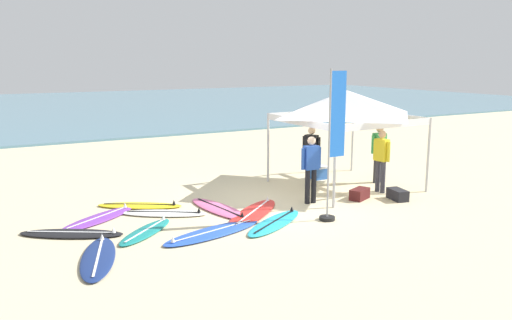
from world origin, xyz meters
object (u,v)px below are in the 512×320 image
at_px(canopy_tent, 347,103).
at_px(surfboard_blue, 213,232).
at_px(surfboard_pink, 219,209).
at_px(person_black, 311,152).
at_px(surfboard_yellow, 140,205).
at_px(person_green, 379,150).
at_px(surfboard_cyan, 275,223).
at_px(person_yellow, 381,157).
at_px(surfboard_navy, 98,258).
at_px(surfboard_red, 253,213).
at_px(banner_flag, 333,151).
at_px(surfboard_purple, 99,218).
at_px(gear_bag_by_pole, 360,194).
at_px(surfboard_white, 164,213).
at_px(surfboard_teal, 146,231).
at_px(person_blue, 311,165).
at_px(gear_bag_near_tent, 398,195).
at_px(surfboard_black, 72,234).
at_px(cooler_box, 319,172).

distance_m(canopy_tent, surfboard_blue, 5.88).
height_order(surfboard_pink, person_black, person_black).
distance_m(surfboard_yellow, person_green, 7.06).
bearing_deg(surfboard_cyan, person_yellow, 14.17).
xyz_separation_m(surfboard_navy, person_green, (8.62, 2.12, 0.95)).
relative_size(surfboard_red, banner_flag, 0.70).
relative_size(surfboard_purple, gear_bag_by_pole, 3.56).
bearing_deg(surfboard_purple, surfboard_white, -13.11).
xyz_separation_m(surfboard_red, person_black, (2.84, 1.69, 0.95)).
distance_m(surfboard_purple, person_black, 6.20).
relative_size(surfboard_cyan, surfboard_yellow, 1.04).
height_order(canopy_tent, banner_flag, banner_flag).
xyz_separation_m(surfboard_teal, person_blue, (4.36, 0.23, 0.95)).
distance_m(surfboard_white, surfboard_cyan, 2.68).
relative_size(surfboard_blue, banner_flag, 0.75).
bearing_deg(gear_bag_near_tent, surfboard_black, 171.09).
height_order(surfboard_red, person_green, person_green).
bearing_deg(cooler_box, surfboard_cyan, -138.07).
relative_size(surfboard_navy, surfboard_yellow, 1.10).
distance_m(person_green, cooler_box, 1.91).
distance_m(surfboard_yellow, surfboard_red, 2.88).
distance_m(surfboard_black, gear_bag_by_pole, 7.13).
xyz_separation_m(person_black, cooler_box, (0.72, 0.57, -0.79)).
xyz_separation_m(surfboard_yellow, surfboard_red, (2.14, -1.92, -0.00)).
xyz_separation_m(canopy_tent, surfboard_yellow, (-5.76, 0.78, -2.35)).
relative_size(surfboard_white, person_black, 1.18).
relative_size(surfboard_white, gear_bag_by_pole, 3.37).
distance_m(surfboard_navy, surfboard_black, 1.64).
bearing_deg(banner_flag, person_yellow, 26.33).
bearing_deg(gear_bag_near_tent, surfboard_navy, -177.14).
bearing_deg(canopy_tent, surfboard_pink, -173.94).
bearing_deg(banner_flag, surfboard_blue, 172.11).
bearing_deg(surfboard_purple, canopy_tent, -1.66).
distance_m(surfboard_navy, banner_flag, 5.43).
bearing_deg(surfboard_blue, banner_flag, -7.89).
bearing_deg(surfboard_navy, gear_bag_by_pole, 7.50).
relative_size(banner_flag, gear_bag_by_pole, 5.67).
bearing_deg(surfboard_navy, surfboard_purple, 77.37).
distance_m(surfboard_purple, surfboard_black, 1.07).
bearing_deg(person_green, surfboard_cyan, -157.95).
relative_size(surfboard_purple, surfboard_white, 1.06).
xyz_separation_m(surfboard_black, person_blue, (5.75, -0.40, 0.95)).
distance_m(canopy_tent, surfboard_yellow, 6.27).
relative_size(person_yellow, cooler_box, 3.42).
height_order(surfboard_yellow, person_black, person_black).
height_order(person_yellow, gear_bag_by_pole, person_yellow).
height_order(surfboard_teal, banner_flag, banner_flag).
distance_m(surfboard_navy, surfboard_pink, 3.73).
distance_m(person_green, gear_bag_near_tent, 2.12).
bearing_deg(banner_flag, person_blue, 74.81).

